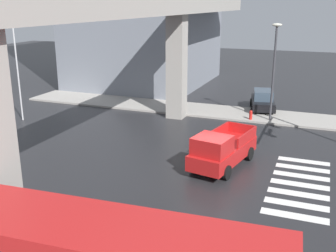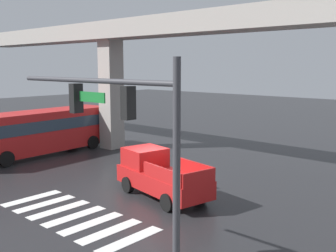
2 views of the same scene
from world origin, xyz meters
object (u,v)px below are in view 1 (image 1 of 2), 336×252
pickup_truck (221,150)px  fire_hydrant (251,116)px  flagpole (16,48)px  sedan_black (263,100)px  street_lamp_near_corner (274,61)px

pickup_truck → fire_hydrant: bearing=0.4°
flagpole → sedan_black: bearing=-60.3°
sedan_black → flagpole: size_ratio=0.49×
pickup_truck → street_lamp_near_corner: bearing=-7.5°
street_lamp_near_corner → flagpole: flagpole is taller
pickup_truck → flagpole: bearing=77.2°
street_lamp_near_corner → flagpole: 18.83m
pickup_truck → flagpole: 17.43m
sedan_black → fire_hydrant: bearing=174.9°
street_lamp_near_corner → flagpole: (-6.24, 17.74, 0.87)m
pickup_truck → flagpole: size_ratio=0.58×
pickup_truck → fire_hydrant: (9.58, 0.07, -0.56)m
pickup_truck → street_lamp_near_corner: (9.98, -1.31, 3.57)m
sedan_black → fire_hydrant: size_ratio=5.36×
street_lamp_near_corner → flagpole: size_ratio=0.78×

